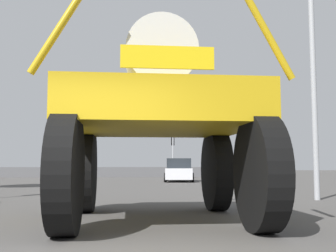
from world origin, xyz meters
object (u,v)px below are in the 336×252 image
(traffic_signal_near_right, at_px, (221,117))
(traffic_signal_far_left, at_px, (173,146))
(oversize_sprayer, at_px, (158,121))
(sedan_ahead, at_px, (179,171))
(streetlight_near_right, at_px, (317,56))

(traffic_signal_near_right, distance_m, traffic_signal_far_left, 19.72)
(oversize_sprayer, relative_size, sedan_ahead, 1.26)
(traffic_signal_near_right, distance_m, streetlight_near_right, 3.79)
(oversize_sprayer, distance_m, traffic_signal_near_right, 4.98)
(traffic_signal_far_left, bearing_deg, traffic_signal_near_right, -90.73)
(oversize_sprayer, relative_size, traffic_signal_far_left, 1.51)
(traffic_signal_near_right, height_order, streetlight_near_right, streetlight_near_right)
(traffic_signal_near_right, bearing_deg, streetlight_near_right, 1.25)
(sedan_ahead, height_order, traffic_signal_near_right, traffic_signal_near_right)
(streetlight_near_right, bearing_deg, sedan_ahead, 101.30)
(traffic_signal_near_right, relative_size, streetlight_near_right, 0.43)
(sedan_ahead, relative_size, traffic_signal_near_right, 1.20)
(sedan_ahead, bearing_deg, traffic_signal_near_right, -174.68)
(sedan_ahead, xyz_separation_m, traffic_signal_near_right, (-0.23, -14.91, 1.87))
(sedan_ahead, height_order, streetlight_near_right, streetlight_near_right)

